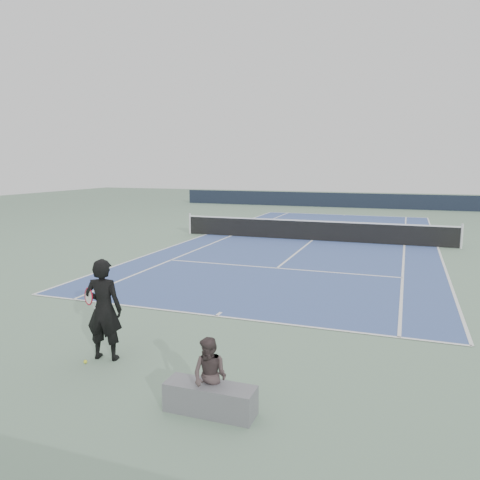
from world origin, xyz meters
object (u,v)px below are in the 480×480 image
(spectator_bench, at_px, (210,387))
(tennis_ball, at_px, (85,362))
(tennis_player, at_px, (104,309))
(tennis_net, at_px, (313,230))

(spectator_bench, bearing_deg, tennis_ball, 164.12)
(tennis_ball, bearing_deg, spectator_bench, -15.88)
(tennis_player, relative_size, tennis_ball, 28.87)
(tennis_net, relative_size, spectator_bench, 9.28)
(tennis_net, bearing_deg, spectator_bench, -84.32)
(tennis_player, bearing_deg, spectator_bench, -23.23)
(tennis_net, relative_size, tennis_ball, 196.56)
(tennis_net, relative_size, tennis_player, 6.81)
(tennis_player, bearing_deg, tennis_net, 86.13)
(tennis_net, height_order, spectator_bench, spectator_bench)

